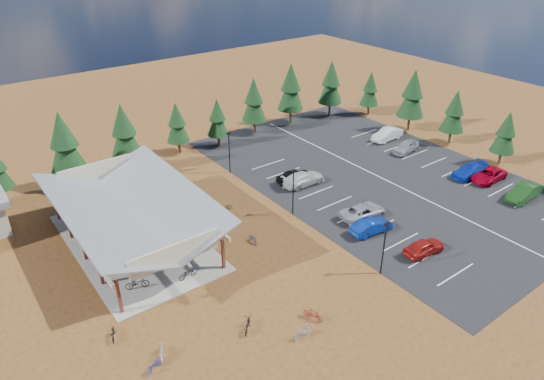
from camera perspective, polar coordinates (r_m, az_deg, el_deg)
The scene contains 46 objects.
ground at distance 46.19m, azimuth -0.86°, elevation -5.87°, with size 140.00×140.00×0.00m, color #572D17.
asphalt_lot at distance 59.06m, azimuth 12.08°, elevation 1.73°, with size 27.00×44.00×0.04m, color black.
concrete_pad at distance 47.64m, azimuth -15.78°, elevation -5.85°, with size 10.60×18.60×0.10m, color gray.
bike_pavilion at distance 45.67m, azimuth -16.40°, elevation -1.94°, with size 11.65×19.40×4.97m.
lamp_post_0 at distance 41.41m, azimuth 13.05°, elevation -6.29°, with size 0.50×0.25×5.14m.
lamp_post_1 at distance 48.58m, azimuth 2.51°, elevation 0.11°, with size 0.50×0.25×5.14m.
lamp_post_2 at distance 57.38m, azimuth -5.06°, elevation 4.73°, with size 0.50×0.25×5.14m.
trash_bin_0 at distance 48.26m, azimuth -8.20°, elevation -3.88°, with size 0.60×0.60×0.90m, color #452518.
trash_bin_1 at distance 47.17m, azimuth -6.58°, elevation -4.60°, with size 0.60×0.60×0.90m, color #452518.
pine_2 at distance 57.40m, azimuth -23.29°, elevation 5.20°, with size 3.89×3.89×9.07m.
pine_3 at distance 59.23m, azimuth -17.04°, elevation 6.68°, with size 3.66×3.66×8.53m.
pine_4 at distance 63.25m, azimuth -11.13°, elevation 7.79°, with size 2.93×2.93×6.82m.
pine_5 at distance 64.60m, azimuth -6.43°, elevation 8.49°, with size 2.84×2.84×6.63m.
pine_6 at distance 68.32m, azimuth -2.15°, elevation 10.55°, with size 3.44×3.44×8.02m.
pine_7 at distance 71.97m, azimuth 2.23°, elevation 12.00°, with size 3.86×3.86×8.99m.
pine_8 at distance 75.75m, azimuth 6.96°, elevation 12.47°, with size 3.68×3.68×8.56m.
pine_10 at distance 65.47m, azimuth 25.83°, elevation 6.13°, with size 2.93×2.93×6.83m.
pine_11 at distance 69.35m, azimuth 20.69°, elevation 8.67°, with size 3.19×3.19×7.43m.
pine_12 at distance 71.93m, azimuth 16.22°, elevation 10.83°, with size 3.82×3.82×8.89m.
pine_13 at distance 77.15m, azimuth 11.48°, elevation 11.59°, with size 2.94×2.94×6.84m.
bike_0 at distance 41.67m, azimuth -15.59°, elevation -10.50°, with size 0.67×1.92×1.01m, color black.
bike_1 at distance 46.31m, azimuth -18.65°, elevation -6.71°, with size 0.41×1.47×0.88m, color #A0A5A9.
bike_2 at distance 48.97m, azimuth -20.93°, elevation -5.11°, with size 0.54×1.54×0.81m, color navy.
bike_3 at distance 52.63m, azimuth -22.23°, elevation -2.76°, with size 0.47×1.67×1.00m, color maroon.
bike_4 at distance 41.83m, azimuth -9.87°, elevation -9.64°, with size 0.61×1.76×0.92m, color black.
bike_5 at distance 45.06m, azimuth -12.22°, elevation -6.66°, with size 0.49×1.72×1.03m, color gray.
bike_6 at distance 50.35m, azimuth -14.08°, elevation -2.90°, with size 0.59×1.69×0.89m, color #181E9F.
bike_7 at distance 51.50m, azimuth -16.35°, elevation -2.47°, with size 0.42×1.48×0.89m, color maroon.
bike_8 at distance 38.11m, azimuth -18.18°, elevation -15.75°, with size 0.56×1.61×0.85m, color black.
bike_9 at distance 35.87m, azimuth -12.85°, elevation -18.10°, with size 0.47×1.65×0.99m, color #95989D.
bike_10 at distance 35.31m, azimuth -13.70°, elevation -19.42°, with size 0.53×1.53×0.80m, color navy.
bike_11 at distance 37.77m, azimuth 4.81°, elevation -14.37°, with size 0.47×1.66×1.00m, color maroon.
bike_12 at distance 36.93m, azimuth -2.94°, elevation -15.59°, with size 0.62×1.77×0.93m, color black.
bike_13 at distance 36.39m, azimuth 3.71°, elevation -16.33°, with size 0.49×1.72×1.04m, color gray.
bike_14 at distance 45.71m, azimuth -2.24°, elevation -5.69°, with size 0.54×1.54×0.81m, color navy.
bike_16 at distance 50.57m, azimuth -5.49°, elevation -2.10°, with size 0.55×1.58×0.83m, color black.
car_0 at distance 46.05m, azimuth 17.46°, elevation -6.40°, with size 1.66×4.12×1.40m, color maroon.
car_1 at distance 47.70m, azimuth 11.62°, elevation -4.20°, with size 1.53×4.38×1.44m, color navy.
car_2 at distance 49.96m, azimuth 10.64°, elevation -2.50°, with size 2.29×4.97×1.38m, color #95999C.
car_3 at distance 55.40m, azimuth 3.73°, elevation 1.36°, with size 2.13×5.23×1.52m, color silver.
car_4 at distance 55.93m, azimuth 2.67°, elevation 1.66°, with size 1.76×4.38×1.49m, color black.
car_5 at distance 59.01m, azimuth 27.54°, elevation -0.22°, with size 1.75×5.02×1.66m, color #1B4A1A.
car_6 at distance 61.54m, azimuth 24.15°, elevation 1.58°, with size 2.24×4.87×1.35m, color #9C0019.
car_7 at distance 61.71m, azimuth 22.22°, elevation 2.12°, with size 2.04×5.02×1.46m, color #0B2AA0.
car_8 at distance 65.78m, azimuth 15.48°, elevation 4.92°, with size 1.75×4.36×1.49m, color gray.
car_9 at distance 69.06m, azimuth 13.41°, elevation 6.39°, with size 1.71×4.91×1.62m, color white.
Camera 1 is at (-22.14, -30.87, 26.28)m, focal length 32.00 mm.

